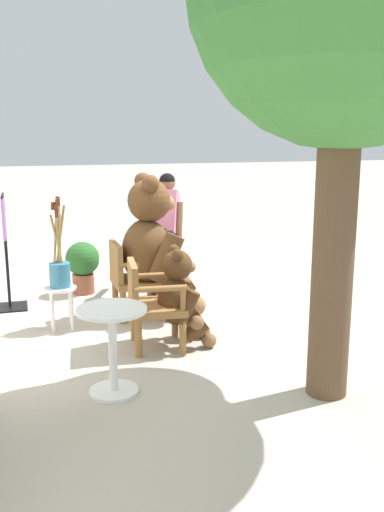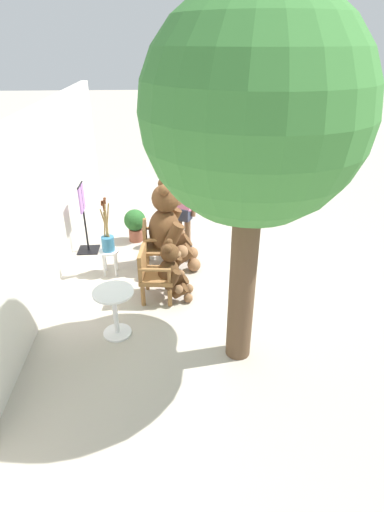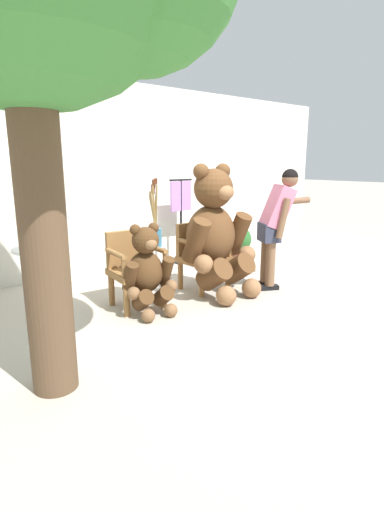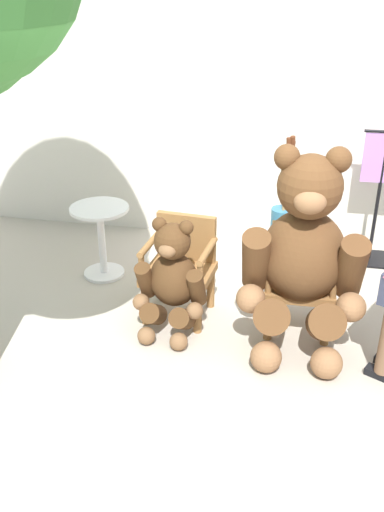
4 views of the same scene
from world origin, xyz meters
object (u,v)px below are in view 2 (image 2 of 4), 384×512
(round_side_table, at_px, (115,308))
(teddy_bear_large, at_px, (169,227))
(wooden_chair_right, at_px, (155,244))
(clothing_display_stand, at_px, (84,217))
(potted_plant, at_px, (135,223))
(wooden_chair_left, at_px, (153,273))
(patio_tree, at_px, (258,117))
(white_stool, at_px, (109,256))
(brush_bucket, at_px, (108,239))
(teddy_bear_small, at_px, (172,271))
(person_visitor, at_px, (185,204))

(round_side_table, bearing_deg, teddy_bear_large, -22.25)
(wooden_chair_right, height_order, clothing_display_stand, clothing_display_stand)
(potted_plant, bearing_deg, wooden_chair_left, -168.49)
(wooden_chair_left, distance_m, patio_tree, 3.09)
(white_stool, relative_size, clothing_display_stand, 0.34)
(brush_bucket, xyz_separation_m, round_side_table, (-1.71, -0.29, -0.23))
(wooden_chair_right, distance_m, patio_tree, 3.63)
(wooden_chair_right, bearing_deg, teddy_bear_small, -163.87)
(potted_plant, distance_m, clothing_display_stand, 1.05)
(teddy_bear_large, xyz_separation_m, patio_tree, (-2.29, -0.93, 2.22))
(brush_bucket, height_order, clothing_display_stand, brush_bucket)
(brush_bucket, bearing_deg, teddy_bear_large, -79.42)
(person_visitor, bearing_deg, teddy_bear_large, 157.71)
(white_stool, relative_size, potted_plant, 0.68)
(teddy_bear_large, bearing_deg, brush_bucket, 100.58)
(teddy_bear_large, bearing_deg, potted_plant, 32.37)
(teddy_bear_large, relative_size, teddy_bear_small, 1.63)
(teddy_bear_large, height_order, clothing_display_stand, teddy_bear_large)
(wooden_chair_right, xyz_separation_m, patio_tree, (-2.29, -1.20, 2.55))
(wooden_chair_left, height_order, teddy_bear_small, teddy_bear_small)
(white_stool, height_order, patio_tree, patio_tree)
(teddy_bear_large, distance_m, round_side_table, 2.09)
(teddy_bear_large, distance_m, clothing_display_stand, 1.77)
(patio_tree, bearing_deg, teddy_bear_small, 35.48)
(teddy_bear_small, bearing_deg, wooden_chair_right, 16.13)
(teddy_bear_small, distance_m, person_visitor, 1.87)
(person_visitor, bearing_deg, wooden_chair_left, 161.86)
(teddy_bear_small, distance_m, potted_plant, 2.25)
(person_visitor, height_order, patio_tree, patio_tree)
(teddy_bear_small, xyz_separation_m, brush_bucket, (0.83, 1.09, 0.20))
(teddy_bear_small, bearing_deg, white_stool, 53.04)
(white_stool, bearing_deg, teddy_bear_large, -79.27)
(teddy_bear_large, distance_m, person_visitor, 0.84)
(wooden_chair_right, height_order, teddy_bear_large, teddy_bear_large)
(wooden_chair_left, relative_size, person_visitor, 0.55)
(wooden_chair_right, relative_size, teddy_bear_large, 0.53)
(teddy_bear_large, xyz_separation_m, potted_plant, (1.10, 0.70, -0.40))
(brush_bucket, bearing_deg, person_visitor, -54.93)
(clothing_display_stand, bearing_deg, wooden_chair_right, -117.81)
(teddy_bear_small, bearing_deg, brush_bucket, 52.94)
(person_visitor, distance_m, patio_tree, 3.76)
(teddy_bear_small, xyz_separation_m, clothing_display_stand, (1.73, 1.64, 0.23))
(clothing_display_stand, bearing_deg, round_side_table, -162.23)
(wooden_chair_right, xyz_separation_m, teddy_bear_large, (0.00, -0.27, 0.33))
(wooden_chair_right, distance_m, teddy_bear_large, 0.43)
(teddy_bear_large, relative_size, person_visitor, 1.04)
(teddy_bear_small, bearing_deg, clothing_display_stand, 43.50)
(brush_bucket, distance_m, patio_tree, 3.71)
(wooden_chair_right, bearing_deg, brush_bucket, 103.75)
(wooden_chair_left, xyz_separation_m, brush_bucket, (0.81, 0.80, 0.22))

